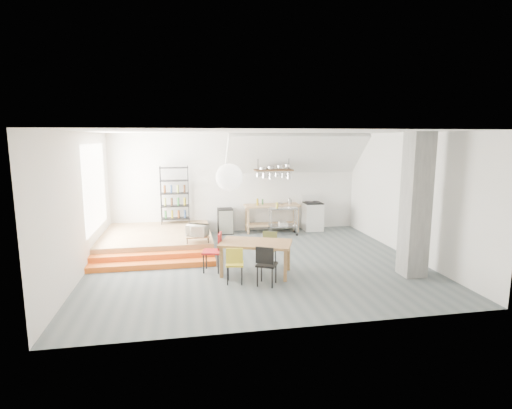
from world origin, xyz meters
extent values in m
plane|color=#505B5D|center=(0.00, 0.00, 0.00)|extent=(8.00, 8.00, 0.00)
cube|color=silver|center=(0.00, 3.50, 1.60)|extent=(8.00, 0.04, 3.20)
cube|color=silver|center=(-4.00, 0.00, 1.60)|extent=(0.04, 7.00, 3.20)
cube|color=silver|center=(4.00, 0.00, 1.60)|extent=(0.04, 7.00, 3.20)
cube|color=white|center=(0.00, 0.00, 3.20)|extent=(8.00, 7.00, 0.02)
cube|color=white|center=(1.80, 2.90, 2.55)|extent=(4.40, 1.44, 1.32)
cube|color=white|center=(-3.98, 1.50, 1.80)|extent=(0.02, 2.50, 2.20)
cube|color=#A07750|center=(-2.50, 2.00, 0.20)|extent=(3.00, 3.00, 0.40)
cube|color=orange|center=(-2.50, 0.05, 0.07)|extent=(3.00, 0.35, 0.13)
cube|color=orange|center=(-2.50, 0.40, 0.13)|extent=(3.00, 0.35, 0.27)
cube|color=slate|center=(3.30, -1.50, 1.60)|extent=(0.50, 0.50, 3.20)
cube|color=#A07750|center=(1.10, 3.15, 0.88)|extent=(1.80, 0.60, 0.06)
cube|color=#A07750|center=(1.10, 3.15, 0.25)|extent=(1.70, 0.55, 0.04)
cube|color=#A07750|center=(1.92, 3.37, 0.43)|extent=(0.06, 0.06, 0.86)
cube|color=#A07750|center=(0.28, 3.37, 0.43)|extent=(0.06, 0.06, 0.86)
cube|color=#A07750|center=(1.92, 2.93, 0.43)|extent=(0.06, 0.06, 0.86)
cube|color=#A07750|center=(0.28, 2.93, 0.43)|extent=(0.06, 0.06, 0.86)
cube|color=white|center=(2.50, 3.15, 0.45)|extent=(0.60, 0.60, 0.90)
cube|color=black|center=(2.50, 3.15, 0.92)|extent=(0.58, 0.58, 0.03)
cube|color=white|center=(2.50, 3.43, 1.05)|extent=(0.60, 0.05, 0.25)
cylinder|color=black|center=(2.64, 3.29, 0.94)|extent=(0.18, 0.18, 0.02)
cylinder|color=black|center=(2.36, 3.29, 0.94)|extent=(0.18, 0.18, 0.02)
cylinder|color=black|center=(2.64, 3.01, 0.94)|extent=(0.18, 0.18, 0.02)
cylinder|color=black|center=(2.36, 3.01, 0.94)|extent=(0.18, 0.18, 0.02)
cube|color=#3C2918|center=(1.10, 2.95, 2.05)|extent=(1.20, 0.50, 0.05)
cylinder|color=black|center=(0.60, 2.95, 2.62)|extent=(0.02, 0.02, 1.15)
cylinder|color=black|center=(1.60, 2.95, 2.62)|extent=(0.02, 0.02, 1.15)
cylinder|color=silver|center=(0.60, 2.90, 1.91)|extent=(0.16, 0.16, 0.12)
cylinder|color=silver|center=(0.80, 2.90, 1.89)|extent=(0.20, 0.20, 0.16)
cylinder|color=silver|center=(1.00, 2.90, 1.87)|extent=(0.16, 0.16, 0.20)
cylinder|color=silver|center=(1.20, 2.90, 1.91)|extent=(0.20, 0.20, 0.12)
cylinder|color=silver|center=(1.40, 2.90, 1.89)|extent=(0.16, 0.16, 0.16)
cylinder|color=silver|center=(1.60, 2.90, 1.87)|extent=(0.20, 0.20, 0.20)
cylinder|color=black|center=(-1.58, 3.38, 1.30)|extent=(0.02, 0.02, 1.80)
cylinder|color=black|center=(-2.42, 3.38, 1.30)|extent=(0.02, 0.02, 1.80)
cylinder|color=black|center=(-1.58, 3.02, 1.30)|extent=(0.02, 0.02, 1.80)
cylinder|color=black|center=(-2.42, 3.02, 1.30)|extent=(0.02, 0.02, 1.80)
cube|color=black|center=(-2.00, 3.20, 0.55)|extent=(0.88, 0.38, 0.02)
cube|color=black|center=(-2.00, 3.20, 0.95)|extent=(0.88, 0.38, 0.02)
cube|color=black|center=(-2.00, 3.20, 1.35)|extent=(0.88, 0.38, 0.02)
cube|color=black|center=(-2.00, 3.20, 1.75)|extent=(0.88, 0.38, 0.02)
cube|color=black|center=(-2.00, 3.20, 2.15)|extent=(0.88, 0.38, 0.03)
cylinder|color=#348239|center=(-2.00, 3.20, 0.69)|extent=(0.07, 0.07, 0.24)
cylinder|color=olive|center=(-2.00, 3.20, 1.09)|extent=(0.07, 0.07, 0.24)
cylinder|color=brown|center=(-2.00, 3.20, 1.49)|extent=(0.07, 0.07, 0.24)
cube|color=#A07750|center=(-1.40, 0.75, 0.55)|extent=(0.60, 0.40, 0.03)
cylinder|color=black|center=(-1.13, 0.92, 0.47)|extent=(0.02, 0.02, 0.13)
cylinder|color=black|center=(-1.67, 0.92, 0.47)|extent=(0.02, 0.02, 0.13)
cylinder|color=black|center=(-1.13, 0.58, 0.47)|extent=(0.02, 0.02, 0.13)
cylinder|color=black|center=(-1.67, 0.58, 0.47)|extent=(0.02, 0.02, 0.13)
sphere|color=white|center=(-0.71, -0.60, 2.20)|extent=(0.60, 0.60, 0.60)
cube|color=brown|center=(-0.15, -0.81, 0.72)|extent=(1.78, 1.37, 0.06)
cube|color=brown|center=(0.64, -0.70, 0.34)|extent=(0.09, 0.09, 0.69)
cube|color=brown|center=(-0.69, -0.21, 0.34)|extent=(0.09, 0.09, 0.69)
cube|color=brown|center=(0.38, -1.40, 0.34)|extent=(0.09, 0.09, 0.69)
cube|color=brown|center=(-0.94, -0.92, 0.34)|extent=(0.09, 0.09, 0.69)
cube|color=gold|center=(-0.70, -1.29, 0.42)|extent=(0.43, 0.43, 0.04)
cube|color=gold|center=(-0.72, -1.45, 0.65)|extent=(0.35, 0.09, 0.32)
cylinder|color=black|center=(-0.87, -1.41, 0.20)|extent=(0.03, 0.03, 0.41)
cylinder|color=black|center=(-0.57, -1.46, 0.20)|extent=(0.03, 0.03, 0.41)
cylinder|color=black|center=(-0.82, -1.12, 0.20)|extent=(0.03, 0.03, 0.41)
cylinder|color=black|center=(-0.52, -1.17, 0.20)|extent=(0.03, 0.03, 0.41)
cube|color=black|center=(-0.05, -1.53, 0.44)|extent=(0.53, 0.53, 0.04)
cube|color=black|center=(-0.13, -1.69, 0.69)|extent=(0.35, 0.21, 0.35)
cylinder|color=black|center=(-0.26, -1.60, 0.22)|extent=(0.03, 0.03, 0.43)
cylinder|color=black|center=(0.02, -1.74, 0.22)|extent=(0.03, 0.03, 0.43)
cylinder|color=black|center=(-0.12, -1.32, 0.22)|extent=(0.03, 0.03, 0.43)
cylinder|color=black|center=(0.16, -1.46, 0.22)|extent=(0.03, 0.03, 0.43)
cube|color=brown|center=(0.25, -0.28, 0.42)|extent=(0.49, 0.49, 0.04)
cube|color=brown|center=(0.32, -0.13, 0.65)|extent=(0.34, 0.18, 0.32)
cylinder|color=black|center=(0.45, -0.20, 0.20)|extent=(0.03, 0.03, 0.41)
cylinder|color=black|center=(0.18, -0.08, 0.20)|extent=(0.03, 0.03, 0.41)
cylinder|color=black|center=(0.33, -0.47, 0.20)|extent=(0.03, 0.03, 0.41)
cylinder|color=black|center=(0.06, -0.35, 0.20)|extent=(0.03, 0.03, 0.41)
cube|color=red|center=(-1.12, -0.45, 0.47)|extent=(0.50, 0.50, 0.04)
cube|color=red|center=(-0.94, -0.50, 0.73)|extent=(0.13, 0.39, 0.36)
cylinder|color=black|center=(-1.00, -0.65, 0.23)|extent=(0.03, 0.03, 0.46)
cylinder|color=black|center=(-0.92, -0.33, 0.23)|extent=(0.03, 0.03, 0.46)
cylinder|color=black|center=(-1.32, -0.58, 0.23)|extent=(0.03, 0.03, 0.46)
cylinder|color=black|center=(-1.24, -0.25, 0.23)|extent=(0.03, 0.03, 0.46)
cube|color=silver|center=(1.36, 2.70, 0.87)|extent=(0.92, 0.55, 0.04)
cube|color=silver|center=(1.36, 2.70, 0.30)|extent=(0.92, 0.55, 0.03)
cylinder|color=silver|center=(1.79, 2.89, 0.44)|extent=(0.03, 0.03, 0.85)
sphere|color=black|center=(1.79, 2.89, 0.04)|extent=(0.08, 0.08, 0.08)
cylinder|color=silver|center=(0.96, 2.94, 0.44)|extent=(0.03, 0.03, 0.85)
sphere|color=black|center=(0.96, 2.94, 0.04)|extent=(0.08, 0.08, 0.08)
cylinder|color=silver|center=(1.76, 2.46, 0.44)|extent=(0.03, 0.03, 0.85)
sphere|color=black|center=(1.76, 2.46, 0.04)|extent=(0.08, 0.08, 0.08)
cylinder|color=silver|center=(0.94, 2.51, 0.44)|extent=(0.03, 0.03, 0.85)
sphere|color=black|center=(0.94, 2.51, 0.04)|extent=(0.08, 0.08, 0.08)
cube|color=black|center=(-0.43, 3.20, 0.41)|extent=(0.48, 0.48, 0.81)
imported|color=beige|center=(-1.40, 0.75, 0.71)|extent=(0.63, 0.55, 0.29)
imported|color=silver|center=(1.36, 3.10, 0.94)|extent=(0.28, 0.28, 0.05)
camera|label=1|loc=(-1.71, -9.38, 3.07)|focal=28.00mm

